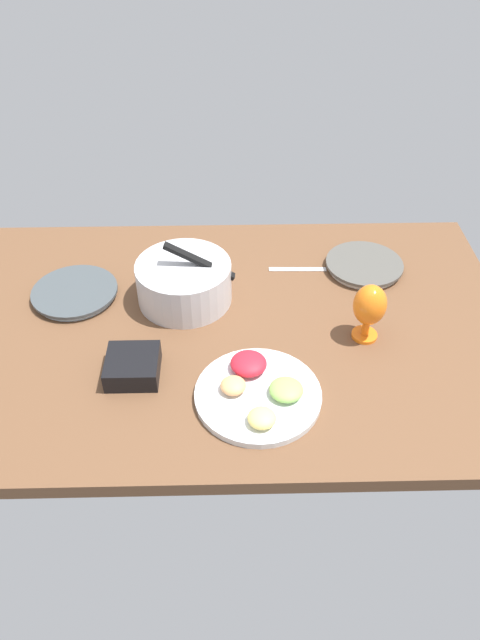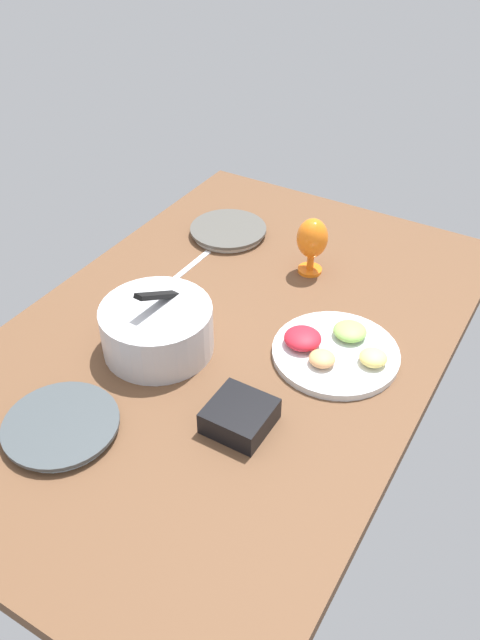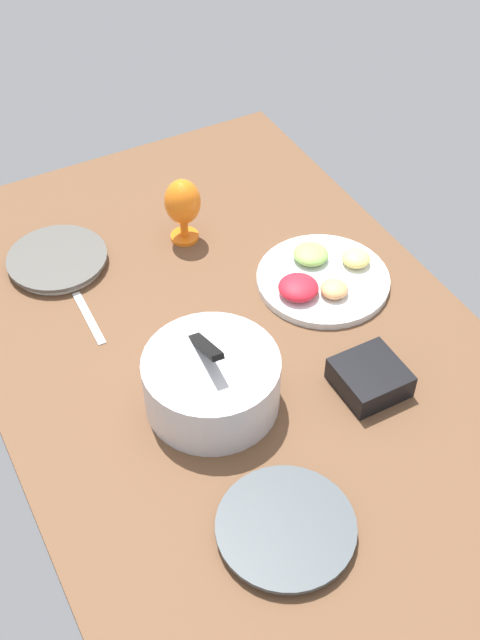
% 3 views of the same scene
% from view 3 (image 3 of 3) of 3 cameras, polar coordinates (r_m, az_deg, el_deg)
% --- Properties ---
extents(ground_plane, '(1.60, 1.04, 0.04)m').
position_cam_3_polar(ground_plane, '(1.77, -0.52, -1.93)').
color(ground_plane, brown).
extents(dinner_plate_left, '(0.25, 0.25, 0.02)m').
position_cam_3_polar(dinner_plate_left, '(1.46, 3.28, -14.60)').
color(dinner_plate_left, silver).
rests_on(dinner_plate_left, ground_plane).
extents(dinner_plate_right, '(0.24, 0.24, 0.03)m').
position_cam_3_polar(dinner_plate_right, '(1.97, -12.87, 4.19)').
color(dinner_plate_right, silver).
rests_on(dinner_plate_right, ground_plane).
extents(mixing_bowl, '(0.28, 0.27, 0.19)m').
position_cam_3_polar(mixing_bowl, '(1.59, -2.04, -4.32)').
color(mixing_bowl, silver).
rests_on(mixing_bowl, ground_plane).
extents(fruit_platter, '(0.31, 0.31, 0.06)m').
position_cam_3_polar(fruit_platter, '(1.88, 5.81, 3.03)').
color(fruit_platter, silver).
rests_on(fruit_platter, ground_plane).
extents(hurricane_glass_orange, '(0.09, 0.09, 0.17)m').
position_cam_3_polar(hurricane_glass_orange, '(1.95, -4.10, 8.24)').
color(hurricane_glass_orange, orange).
rests_on(hurricane_glass_orange, ground_plane).
extents(square_bowl_black, '(0.13, 0.13, 0.06)m').
position_cam_3_polar(square_bowl_black, '(1.66, 9.24, -4.00)').
color(square_bowl_black, black).
rests_on(square_bowl_black, ground_plane).
extents(fork_by_right_plate, '(0.18, 0.02, 0.01)m').
position_cam_3_polar(fork_by_right_plate, '(1.83, -10.72, 0.20)').
color(fork_by_right_plate, silver).
rests_on(fork_by_right_plate, ground_plane).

